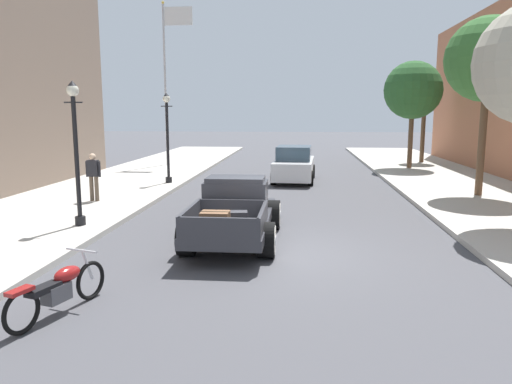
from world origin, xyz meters
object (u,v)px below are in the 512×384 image
Objects in this scene: hotrod_truck_gunmetal at (236,209)px; street_lamp_far at (167,131)px; motorcycle_parked at (59,288)px; street_lamp_near at (76,143)px; street_tree_third at (413,90)px; street_tree_farthest at (425,93)px; pedestrian_sidewalk_left at (93,174)px; flagpole at (169,66)px; street_tree_second at (488,60)px; car_background_white at (294,165)px.

street_lamp_far is (-4.09, 8.60, 1.63)m from hotrod_truck_gunmetal.
street_lamp_near is at bearing 111.78° from motorcycle_parked.
street_tree_third is at bearing 51.36° from street_lamp_near.
street_tree_third reaches higher than street_tree_farthest.
pedestrian_sidewalk_left is 3.95m from street_lamp_near.
flagpole is 1.75× the size of street_tree_farthest.
street_tree_farthest is at bearing 66.25° from street_tree_third.
street_tree_second is at bearing -33.58° from flagpole.
street_tree_farthest is at bearing 53.70° from street_lamp_near.
street_lamp_far is at bearing 73.41° from pedestrian_sidewalk_left.
street_lamp_near is at bearing -126.30° from street_tree_farthest.
pedestrian_sidewalk_left is 20.94m from street_tree_farthest.
street_tree_third is (13.56, -0.44, -1.42)m from flagpole.
pedestrian_sidewalk_left is at bearing -136.04° from car_background_white.
street_tree_third is at bearing 63.65° from hotrod_truck_gunmetal.
flagpole is 15.35m from street_tree_farthest.
street_tree_farthest is (14.55, 14.71, 3.22)m from pedestrian_sidewalk_left.
street_lamp_near is (1.13, -3.55, 1.30)m from pedestrian_sidewalk_left.
street_lamp_near is (-2.17, 5.43, 1.94)m from motorcycle_parked.
flagpole reaches higher than street_tree_second.
street_lamp_far is 16.73m from street_tree_farthest.
street_lamp_near is at bearing -154.36° from street_tree_second.
flagpole reaches higher than car_background_white.
street_tree_second reaches higher than street_lamp_near.
street_tree_second reaches higher than car_background_white.
street_lamp_far is (0.24, 8.15, 0.00)m from street_lamp_near.
motorcycle_parked is at bearing -79.78° from flagpole.
street_tree_farthest reaches higher than motorcycle_parked.
street_tree_third is at bearing 93.71° from street_tree_second.
pedestrian_sidewalk_left reaches higher than motorcycle_parked.
street_tree_third reaches higher than motorcycle_parked.
motorcycle_parked is 26.52m from street_tree_farthest.
street_tree_third is (11.73, 6.83, 1.96)m from street_lamp_far.
flagpole is at bearing 104.11° from street_lamp_far.
street_lamp_near and street_lamp_far have the same top height.
flagpole is at bearing 110.44° from hotrod_truck_gunmetal.
motorcycle_parked is (-2.16, -4.98, -0.31)m from hotrod_truck_gunmetal.
car_background_white is 1.14× the size of street_lamp_near.
pedestrian_sidewalk_left is (-5.46, 4.01, 0.33)m from hotrod_truck_gunmetal.
pedestrian_sidewalk_left is at bearing 107.67° from street_lamp_near.
flagpole reaches higher than street_lamp_far.
hotrod_truck_gunmetal is at bearing -141.76° from street_tree_second.
street_lamp_near is 0.73× the size of street_tree_farthest.
car_background_white is at bearing 149.30° from street_tree_second.
car_background_white is at bearing 82.77° from hotrod_truck_gunmetal.
car_background_white is 1.14× the size of street_lamp_far.
street_tree_third is (-0.58, 8.95, -0.67)m from street_tree_second.
flagpole is at bearing 178.16° from street_tree_third.
street_tree_second is at bearing -94.05° from street_tree_farthest.
pedestrian_sidewalk_left is at bearing -169.76° from street_tree_second.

